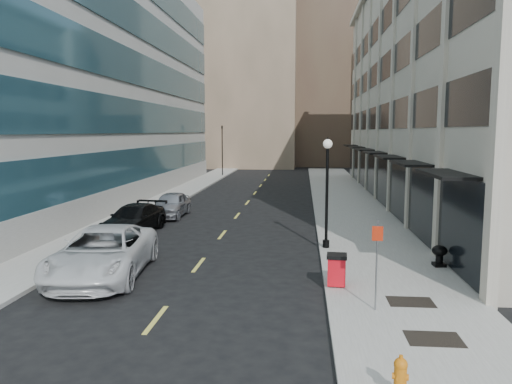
% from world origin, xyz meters
% --- Properties ---
extents(ground, '(160.00, 160.00, 0.00)m').
position_xyz_m(ground, '(0.00, 0.00, 0.00)').
color(ground, black).
rests_on(ground, ground).
extents(sidewalk_right, '(5.00, 80.00, 0.15)m').
position_xyz_m(sidewalk_right, '(7.50, 20.00, 0.07)').
color(sidewalk_right, gray).
rests_on(sidewalk_right, ground).
extents(sidewalk_left, '(3.00, 80.00, 0.15)m').
position_xyz_m(sidewalk_left, '(-6.50, 20.00, 0.07)').
color(sidewalk_left, gray).
rests_on(sidewalk_left, ground).
extents(building_right, '(15.30, 46.50, 18.25)m').
position_xyz_m(building_right, '(16.94, 26.99, 8.99)').
color(building_right, '#BEB4A1').
rests_on(building_right, ground).
extents(building_left, '(16.14, 46.00, 20.00)m').
position_xyz_m(building_left, '(-15.95, 27.00, 9.99)').
color(building_left, beige).
rests_on(building_left, ground).
extents(skyline_tan_near, '(14.00, 18.00, 28.00)m').
position_xyz_m(skyline_tan_near, '(-4.00, 68.00, 14.00)').
color(skyline_tan_near, '#967A62').
rests_on(skyline_tan_near, ground).
extents(skyline_brown, '(12.00, 16.00, 34.00)m').
position_xyz_m(skyline_brown, '(8.00, 72.00, 17.00)').
color(skyline_brown, brown).
rests_on(skyline_brown, ground).
extents(skyline_tan_far, '(12.00, 14.00, 22.00)m').
position_xyz_m(skyline_tan_far, '(-14.00, 78.00, 11.00)').
color(skyline_tan_far, '#967A62').
rests_on(skyline_tan_far, ground).
extents(skyline_stone, '(10.00, 14.00, 20.00)m').
position_xyz_m(skyline_stone, '(18.00, 66.00, 10.00)').
color(skyline_stone, '#BEB4A1').
rests_on(skyline_stone, ground).
extents(grate_mid, '(1.40, 1.00, 0.01)m').
position_xyz_m(grate_mid, '(7.60, 1.00, 0.15)').
color(grate_mid, black).
rests_on(grate_mid, sidewalk_right).
extents(grate_far, '(1.40, 1.00, 0.01)m').
position_xyz_m(grate_far, '(7.60, 3.80, 0.15)').
color(grate_far, black).
rests_on(grate_far, sidewalk_right).
extents(road_centerline, '(0.15, 68.20, 0.01)m').
position_xyz_m(road_centerline, '(0.00, 17.00, 0.01)').
color(road_centerline, '#D8CC4C').
rests_on(road_centerline, ground).
extents(traffic_signal, '(0.66, 0.66, 6.98)m').
position_xyz_m(traffic_signal, '(-5.50, 48.00, 5.72)').
color(traffic_signal, black).
rests_on(traffic_signal, ground).
extents(car_white_van, '(3.70, 6.89, 1.84)m').
position_xyz_m(car_white_van, '(-3.20, 6.00, 0.92)').
color(car_white_van, silver).
rests_on(car_white_van, ground).
extents(car_black_pickup, '(2.74, 5.43, 1.51)m').
position_xyz_m(car_black_pickup, '(-4.80, 14.00, 0.76)').
color(car_black_pickup, black).
rests_on(car_black_pickup, ground).
extents(car_silver_sedan, '(1.87, 4.62, 1.57)m').
position_xyz_m(car_silver_sedan, '(-4.15, 19.26, 0.79)').
color(car_silver_sedan, '#999BA2').
rests_on(car_silver_sedan, ground).
extents(fire_hydrant, '(0.37, 0.37, 0.90)m').
position_xyz_m(fire_hydrant, '(6.18, -2.00, 0.59)').
color(fire_hydrant, orange).
rests_on(fire_hydrant, sidewalk_right).
extents(trash_bin, '(0.73, 0.79, 1.11)m').
position_xyz_m(trash_bin, '(5.40, 5.25, 0.75)').
color(trash_bin, red).
rests_on(trash_bin, sidewalk_right).
extents(lamppost, '(0.42, 0.42, 5.05)m').
position_xyz_m(lamppost, '(5.30, 10.96, 3.12)').
color(lamppost, black).
rests_on(lamppost, sidewalk_right).
extents(sign_post, '(0.32, 0.07, 2.72)m').
position_xyz_m(sign_post, '(6.40, 2.99, 1.87)').
color(sign_post, slate).
rests_on(sign_post, sidewalk_right).
extents(urn_planter, '(0.60, 0.60, 0.84)m').
position_xyz_m(urn_planter, '(9.60, 8.17, 0.66)').
color(urn_planter, black).
rests_on(urn_planter, sidewalk_right).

